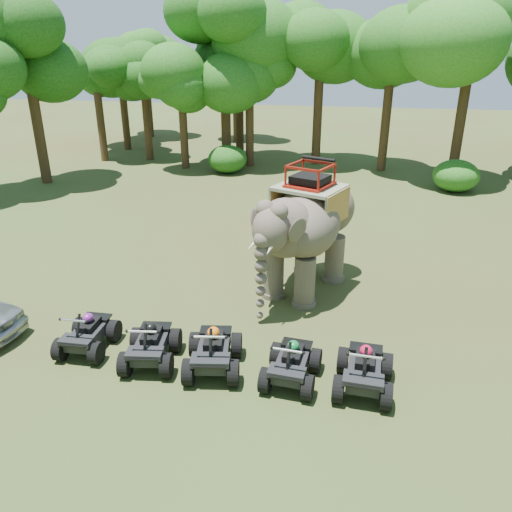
# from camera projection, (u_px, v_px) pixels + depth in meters

# --- Properties ---
(ground) EXTENTS (110.00, 110.00, 0.00)m
(ground) POSITION_uv_depth(u_px,v_px,m) (248.00, 335.00, 13.89)
(ground) COLOR #47381E
(ground) RESTS_ON ground
(elephant) EXTENTS (3.94, 5.49, 4.22)m
(elephant) POSITION_uv_depth(u_px,v_px,m) (307.00, 228.00, 15.75)
(elephant) COLOR brown
(elephant) RESTS_ON ground
(atv_0) EXTENTS (1.26, 1.69, 1.23)m
(atv_0) POSITION_uv_depth(u_px,v_px,m) (87.00, 329.00, 13.02)
(atv_0) COLOR black
(atv_0) RESTS_ON ground
(atv_1) EXTENTS (1.51, 1.91, 1.29)m
(atv_1) POSITION_uv_depth(u_px,v_px,m) (150.00, 340.00, 12.48)
(atv_1) COLOR black
(atv_1) RESTS_ON ground
(atv_2) EXTENTS (1.61, 2.01, 1.35)m
(atv_2) POSITION_uv_depth(u_px,v_px,m) (213.00, 346.00, 12.20)
(atv_2) COLOR black
(atv_2) RESTS_ON ground
(atv_3) EXTENTS (1.36, 1.78, 1.25)m
(atv_3) POSITION_uv_depth(u_px,v_px,m) (292.00, 359.00, 11.79)
(atv_3) COLOR black
(atv_3) RESTS_ON ground
(atv_4) EXTENTS (1.40, 1.85, 1.33)m
(atv_4) POSITION_uv_depth(u_px,v_px,m) (365.00, 365.00, 11.50)
(atv_4) COLOR black
(atv_4) RESTS_ON ground
(tree_0) EXTENTS (6.46, 6.46, 9.23)m
(tree_0) POSITION_uv_depth(u_px,v_px,m) (319.00, 92.00, 31.83)
(tree_0) COLOR #195114
(tree_0) RESTS_ON ground
(tree_1) EXTENTS (5.82, 5.82, 8.31)m
(tree_1) POSITION_uv_depth(u_px,v_px,m) (388.00, 102.00, 30.19)
(tree_1) COLOR #195114
(tree_1) RESTS_ON ground
(tree_2) EXTENTS (6.53, 6.53, 9.33)m
(tree_2) POSITION_uv_depth(u_px,v_px,m) (464.00, 97.00, 27.99)
(tree_2) COLOR #195114
(tree_2) RESTS_ON ground
(tree_24) EXTENTS (6.42, 6.42, 9.17)m
(tree_24) POSITION_uv_depth(u_px,v_px,m) (33.00, 100.00, 27.27)
(tree_24) COLOR #195114
(tree_24) RESTS_ON ground
(tree_25) EXTENTS (4.77, 4.77, 6.82)m
(tree_25) POSITION_uv_depth(u_px,v_px,m) (99.00, 109.00, 33.06)
(tree_25) COLOR #195114
(tree_25) RESTS_ON ground
(tree_26) EXTENTS (4.76, 4.76, 6.80)m
(tree_26) POSITION_uv_depth(u_px,v_px,m) (183.00, 114.00, 31.08)
(tree_26) COLOR #195114
(tree_26) RESTS_ON ground
(tree_27) EXTENTS (5.33, 5.33, 7.61)m
(tree_27) POSITION_uv_depth(u_px,v_px,m) (250.00, 106.00, 31.44)
(tree_27) COLOR #195114
(tree_27) RESTS_ON ground
(tree_28) EXTENTS (5.62, 5.62, 8.03)m
(tree_28) POSITION_uv_depth(u_px,v_px,m) (147.00, 88.00, 41.61)
(tree_28) COLOR #195114
(tree_28) RESTS_ON ground
(tree_29) EXTENTS (5.69, 5.69, 8.13)m
(tree_29) POSITION_uv_depth(u_px,v_px,m) (239.00, 99.00, 33.08)
(tree_29) COLOR #195114
(tree_29) RESTS_ON ground
(tree_30) EXTENTS (5.91, 5.91, 8.44)m
(tree_30) POSITION_uv_depth(u_px,v_px,m) (236.00, 87.00, 39.55)
(tree_30) COLOR #195114
(tree_30) RESTS_ON ground
(tree_31) EXTENTS (5.45, 5.45, 7.79)m
(tree_31) POSITION_uv_depth(u_px,v_px,m) (123.00, 96.00, 36.51)
(tree_31) COLOR #195114
(tree_31) RESTS_ON ground
(tree_33) EXTENTS (7.48, 7.48, 10.68)m
(tree_33) POSITION_uv_depth(u_px,v_px,m) (225.00, 80.00, 31.11)
(tree_33) COLOR #195114
(tree_33) RESTS_ON ground
(tree_36) EXTENTS (5.09, 5.09, 7.27)m
(tree_36) POSITION_uv_depth(u_px,v_px,m) (146.00, 105.00, 33.29)
(tree_36) COLOR #195114
(tree_36) RESTS_ON ground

